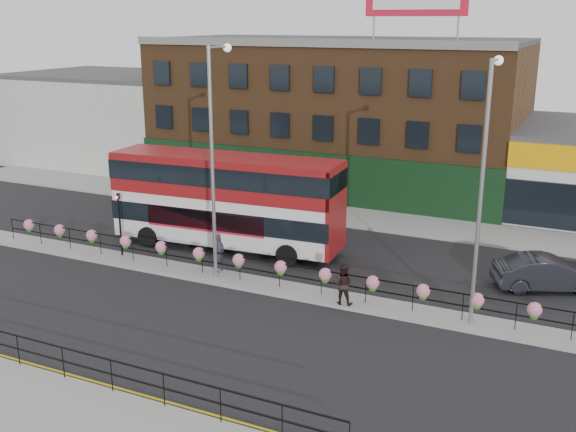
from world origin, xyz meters
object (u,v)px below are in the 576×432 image
at_px(pedestrian_a, 219,253).
at_px(lamp_column_east, 484,172).
at_px(lamp_column_west, 215,144).
at_px(car, 548,273).
at_px(pedestrian_b, 343,284).
at_px(double_decker_bus, 226,192).

bearing_deg(pedestrian_a, lamp_column_east, -92.81).
bearing_deg(lamp_column_west, car, 19.93).
distance_m(car, pedestrian_a, 14.82).
bearing_deg(car, pedestrian_b, 103.33).
bearing_deg(lamp_column_east, pedestrian_b, -172.95).
bearing_deg(pedestrian_b, car, -149.40).
bearing_deg(lamp_column_east, pedestrian_a, 178.03).
height_order(double_decker_bus, lamp_column_west, lamp_column_west).
height_order(double_decker_bus, pedestrian_b, double_decker_bus).
bearing_deg(pedestrian_a, pedestrian_b, -99.86).
distance_m(pedestrian_a, lamp_column_west, 5.24).
height_order(pedestrian_b, lamp_column_west, lamp_column_west).
height_order(double_decker_bus, pedestrian_a, double_decker_bus).
bearing_deg(pedestrian_b, lamp_column_west, -11.80).
xyz_separation_m(car, pedestrian_b, (-7.52, -5.64, 0.26)).
bearing_deg(lamp_column_east, double_decker_bus, 163.80).
xyz_separation_m(pedestrian_a, pedestrian_b, (6.57, -1.04, -0.05)).
bearing_deg(lamp_column_west, pedestrian_a, 116.36).
bearing_deg(lamp_column_east, lamp_column_west, -179.87).
height_order(car, pedestrian_b, pedestrian_b).
bearing_deg(double_decker_bus, pedestrian_a, -65.64).
relative_size(car, lamp_column_west, 0.48).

